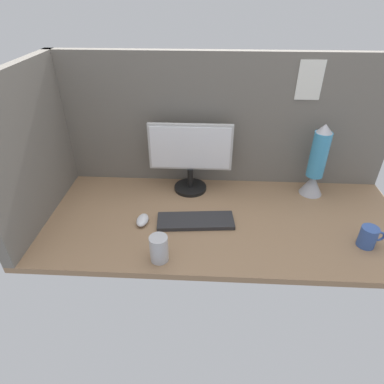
% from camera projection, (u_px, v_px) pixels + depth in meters
% --- Properties ---
extents(ground_plane, '(1.80, 0.80, 0.03)m').
position_uv_depth(ground_plane, '(220.00, 218.00, 1.64)').
color(ground_plane, '#8C6B4C').
extents(cubicle_wall_back, '(1.80, 0.06, 0.71)m').
position_uv_depth(cubicle_wall_back, '(222.00, 121.00, 1.75)').
color(cubicle_wall_back, slate).
rests_on(cubicle_wall_back, ground_plane).
extents(cubicle_wall_side, '(0.05, 0.80, 0.71)m').
position_uv_depth(cubicle_wall_side, '(31.00, 147.00, 1.47)').
color(cubicle_wall_side, slate).
rests_on(cubicle_wall_side, ground_plane).
extents(monitor, '(0.44, 0.18, 0.38)m').
position_uv_depth(monitor, '(190.00, 154.00, 1.73)').
color(monitor, black).
rests_on(monitor, ground_plane).
extents(keyboard, '(0.38, 0.16, 0.02)m').
position_uv_depth(keyboard, '(196.00, 221.00, 1.58)').
color(keyboard, '#262628').
rests_on(keyboard, ground_plane).
extents(mouse, '(0.06, 0.10, 0.03)m').
position_uv_depth(mouse, '(142.00, 220.00, 1.57)').
color(mouse, silver).
rests_on(mouse, ground_plane).
extents(mug_ceramic_blue, '(0.11, 0.07, 0.10)m').
position_uv_depth(mug_ceramic_blue, '(368.00, 237.00, 1.42)').
color(mug_ceramic_blue, '#38569E').
rests_on(mug_ceramic_blue, ground_plane).
extents(mug_steel, '(0.08, 0.08, 0.12)m').
position_uv_depth(mug_steel, '(159.00, 249.00, 1.34)').
color(mug_steel, '#B2B2B7').
rests_on(mug_steel, ground_plane).
extents(lava_lamp, '(0.12, 0.12, 0.40)m').
position_uv_depth(lava_lamp, '(316.00, 166.00, 1.71)').
color(lava_lamp, '#A5A5AD').
rests_on(lava_lamp, ground_plane).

